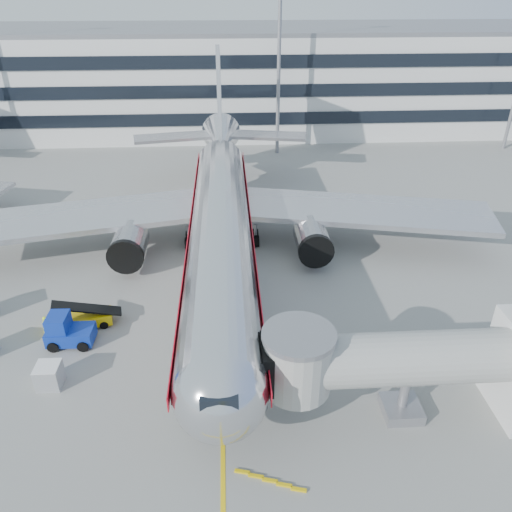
{
  "coord_description": "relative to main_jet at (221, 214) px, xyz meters",
  "views": [
    {
      "loc": [
        0.7,
        -28.59,
        22.58
      ],
      "look_at": [
        2.67,
        4.33,
        4.0
      ],
      "focal_mm": 35.0,
      "sensor_mm": 36.0,
      "label": 1
    }
  ],
  "objects": [
    {
      "name": "ground",
      "position": [
        0.0,
        -11.72,
        -4.23
      ],
      "size": [
        180.0,
        180.0,
        0.0
      ],
      "primitive_type": "plane",
      "color": "gray",
      "rests_on": "ground"
    },
    {
      "name": "lead_in_line",
      "position": [
        0.0,
        -1.72,
        -4.23
      ],
      "size": [
        0.25,
        70.0,
        0.01
      ],
      "primitive_type": "cube",
      "color": "yellow",
      "rests_on": "ground"
    },
    {
      "name": "main_jet",
      "position": [
        0.0,
        0.0,
        0.0
      ],
      "size": [
        50.95,
        48.7,
        16.06
      ],
      "color": "silver",
      "rests_on": "ground"
    },
    {
      "name": "jet_bridge",
      "position": [
        12.18,
        -19.72,
        -0.36
      ],
      "size": [
        17.8,
        4.5,
        7.0
      ],
      "color": "silver",
      "rests_on": "ground"
    },
    {
      "name": "terminal",
      "position": [
        0.0,
        46.23,
        3.57
      ],
      "size": [
        150.0,
        24.25,
        15.6
      ],
      "color": "silver",
      "rests_on": "ground"
    },
    {
      "name": "light_mast_centre",
      "position": [
        8.0,
        30.28,
        10.64
      ],
      "size": [
        2.4,
        1.2,
        25.45
      ],
      "color": "gray",
      "rests_on": "ground"
    },
    {
      "name": "belt_loader",
      "position": [
        -10.41,
        -10.05,
        -3.59
      ],
      "size": [
        4.86,
        2.53,
        2.27
      ],
      "color": "#DBB509",
      "rests_on": "ground"
    },
    {
      "name": "baggage_tug",
      "position": [
        -10.76,
        -12.01,
        -3.2
      ],
      "size": [
        3.21,
        2.11,
        2.37
      ],
      "color": "#0D2B99",
      "rests_on": "ground"
    },
    {
      "name": "cargo_container_front",
      "position": [
        -10.81,
        -16.12,
        -3.45
      ],
      "size": [
        1.49,
        1.49,
        1.56
      ],
      "color": "silver",
      "rests_on": "ground"
    },
    {
      "name": "ramp_worker",
      "position": [
        -12.4,
        -11.19,
        -3.38
      ],
      "size": [
        0.74,
        0.72,
        1.72
      ],
      "primitive_type": "imported",
      "rotation": [
        0.0,
        0.0,
        0.7
      ],
      "color": "#D0FF1A",
      "rests_on": "ground"
    }
  ]
}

